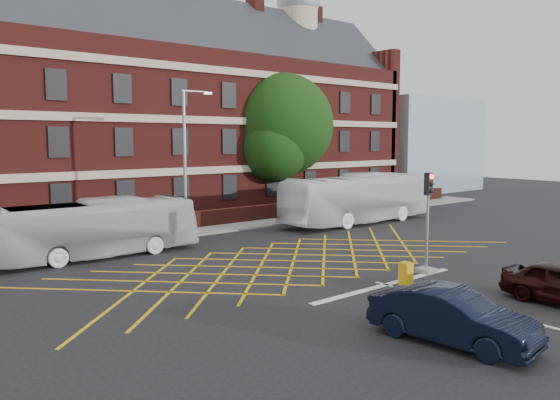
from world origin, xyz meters
TOP-DOWN VIEW (x-y plane):
  - ground at (0.00, 0.00)m, footprint 120.00×120.00m
  - victorian_building at (0.25, 22.00)m, footprint 51.00×12.17m
  - boundary_wall at (0.00, 13.00)m, footprint 56.00×0.50m
  - far_pavement at (0.00, 12.00)m, footprint 60.00×3.00m
  - glass_block at (34.00, 21.00)m, footprint 14.00×10.00m
  - box_junction_hatching at (0.00, 2.00)m, footprint 8.22×8.22m
  - stop_line at (0.00, -3.50)m, footprint 8.00×0.30m
  - centre_line at (0.00, -10.00)m, footprint 0.15×14.00m
  - bus_left at (-6.91, 8.67)m, footprint 10.18×2.60m
  - bus_right at (10.98, 7.98)m, footprint 12.04×2.91m
  - car_navy at (-3.42, -8.60)m, footprint 2.17×4.78m
  - deciduous_tree at (11.33, 16.36)m, footprint 8.16×8.08m
  - traffic_light_near at (2.86, -3.32)m, footprint 0.70×0.70m
  - street_lamp at (-1.34, 9.44)m, footprint 2.25×1.00m
  - utility_cabinet at (0.56, -4.00)m, footprint 0.43×0.41m

SIDE VIEW (x-z plane):
  - ground at x=0.00m, z-range 0.00..0.00m
  - box_junction_hatching at x=0.00m, z-range 0.00..0.02m
  - stop_line at x=0.00m, z-range 0.00..0.02m
  - centre_line at x=0.00m, z-range 0.00..0.02m
  - far_pavement at x=0.00m, z-range 0.00..0.12m
  - utility_cabinet at x=0.56m, z-range 0.00..0.90m
  - boundary_wall at x=0.00m, z-range 0.00..1.10m
  - car_navy at x=-3.42m, z-range 0.00..1.52m
  - bus_left at x=-6.91m, z-range 0.00..2.82m
  - bus_right at x=10.98m, z-range 0.00..3.35m
  - traffic_light_near at x=2.86m, z-range -0.37..3.90m
  - street_lamp at x=-1.34m, z-range -1.35..6.98m
  - glass_block at x=34.00m, z-range 0.00..10.00m
  - deciduous_tree at x=11.33m, z-range 0.83..11.69m
  - victorian_building at x=0.25m, z-range -2.36..18.04m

